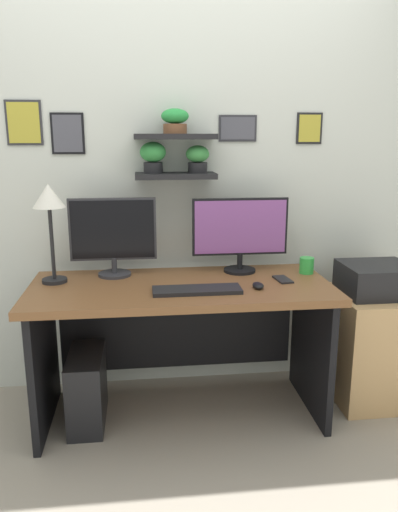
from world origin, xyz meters
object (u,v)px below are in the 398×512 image
(cell_phone, at_px, (283,279))
(desk, at_px, (181,319))
(monitor_right, at_px, (240,231))
(computer_tower_left, at_px, (87,388))
(coffee_mug, at_px, (307,265))
(drawer_cabinet, at_px, (371,346))
(printer, at_px, (377,279))
(computer_mouse, at_px, (258,286))
(keyboard, at_px, (197,290))
(desk_lamp, at_px, (49,206))
(monitor_left, at_px, (113,235))

(cell_phone, bearing_deg, desk, 168.78)
(monitor_right, relative_size, computer_tower_left, 1.35)
(coffee_mug, bearing_deg, computer_tower_left, -172.93)
(drawer_cabinet, bearing_deg, printer, 90.00)
(computer_mouse, relative_size, computer_tower_left, 0.22)
(coffee_mug, height_order, drawer_cabinet, coffee_mug)
(keyboard, distance_m, coffee_mug, 0.70)
(drawer_cabinet, bearing_deg, desk_lamp, 178.50)
(desk, height_order, keyboard, keyboard)
(monitor_left, distance_m, drawer_cabinet, 1.61)
(drawer_cabinet, relative_size, printer, 1.67)
(computer_mouse, bearing_deg, cell_phone, 36.99)
(keyboard, relative_size, drawer_cabinet, 0.69)
(desk_lamp, distance_m, computer_tower_left, 0.98)
(monitor_right, bearing_deg, desk_lamp, -174.33)
(coffee_mug, relative_size, computer_tower_left, 0.22)
(keyboard, bearing_deg, printer, 11.22)
(desk, bearing_deg, computer_mouse, -23.72)
(computer_mouse, relative_size, printer, 0.24)
(monitor_left, height_order, printer, monitor_left)
(monitor_right, xyz_separation_m, printer, (0.76, -0.15, -0.26))
(computer_tower_left, bearing_deg, keyboard, -11.41)
(monitor_right, bearing_deg, coffee_mug, -13.02)
(coffee_mug, xyz_separation_m, printer, (0.39, -0.06, -0.08))
(desk_lamp, relative_size, drawer_cabinet, 0.82)
(monitor_left, distance_m, printer, 1.49)
(computer_tower_left, bearing_deg, monitor_right, 15.39)
(desk_lamp, bearing_deg, keyboard, -19.14)
(keyboard, height_order, computer_tower_left, keyboard)
(printer, bearing_deg, monitor_right, 169.01)
(desk, relative_size, coffee_mug, 17.44)
(cell_phone, height_order, drawer_cabinet, cell_phone)
(computer_tower_left, bearing_deg, monitor_left, 56.39)
(computer_mouse, xyz_separation_m, cell_phone, (0.17, 0.12, -0.01))
(monitor_right, xyz_separation_m, coffee_mug, (0.37, -0.08, -0.19))
(coffee_mug, distance_m, computer_tower_left, 1.37)
(monitor_left, bearing_deg, computer_mouse, -24.29)
(keyboard, bearing_deg, coffee_mug, 22.46)
(monitor_right, distance_m, drawer_cabinet, 1.02)
(keyboard, relative_size, printer, 1.16)
(desk, xyz_separation_m, monitor_left, (-0.35, 0.16, 0.44))
(monitor_right, height_order, keyboard, monitor_right)
(drawer_cabinet, bearing_deg, keyboard, -168.78)
(computer_mouse, distance_m, drawer_cabinet, 0.87)
(keyboard, bearing_deg, cell_phone, 17.00)
(computer_mouse, bearing_deg, desk_lamp, 167.52)
(desk, bearing_deg, cell_phone, -4.54)
(drawer_cabinet, bearing_deg, coffee_mug, 170.93)
(cell_phone, bearing_deg, desk_lamp, 168.30)
(coffee_mug, bearing_deg, drawer_cabinet, -9.07)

